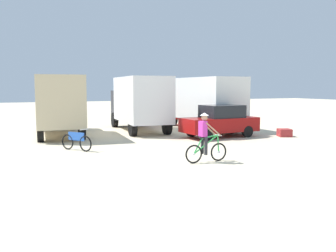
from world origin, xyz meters
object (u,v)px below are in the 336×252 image
at_px(box_truck_avon_van, 139,101).
at_px(supply_crate, 284,133).
at_px(box_truck_white_box, 205,100).
at_px(bicycle_spare, 76,141).
at_px(box_truck_tan_camper, 58,102).
at_px(cyclist_orange_shirt, 205,139).
at_px(sedan_parked, 220,121).

bearing_deg(box_truck_avon_van, supply_crate, -41.65).
xyz_separation_m(box_truck_avon_van, box_truck_white_box, (4.36, -0.58, 0.00)).
relative_size(box_truck_avon_van, bicycle_spare, 4.78).
xyz_separation_m(box_truck_white_box, bicycle_spare, (-9.28, -5.09, -1.48)).
bearing_deg(box_truck_avon_van, box_truck_tan_camper, -178.26).
bearing_deg(bicycle_spare, box_truck_white_box, 28.75).
bearing_deg(box_truck_tan_camper, box_truck_avon_van, 1.74).
height_order(cyclist_orange_shirt, supply_crate, cyclist_orange_shirt).
xyz_separation_m(sedan_parked, cyclist_orange_shirt, (-4.18, -5.64, -0.04)).
height_order(box_truck_avon_van, supply_crate, box_truck_avon_van).
relative_size(box_truck_avon_van, cyclist_orange_shirt, 3.79).
relative_size(box_truck_avon_van, supply_crate, 9.88).
bearing_deg(supply_crate, box_truck_avon_van, 138.35).
xyz_separation_m(box_truck_tan_camper, bicycle_spare, (-0.02, -5.52, -1.48)).
bearing_deg(box_truck_avon_van, cyclist_orange_shirt, -96.18).
height_order(box_truck_white_box, supply_crate, box_truck_white_box).
height_order(box_truck_avon_van, bicycle_spare, box_truck_avon_van).
height_order(bicycle_spare, supply_crate, bicycle_spare).
bearing_deg(box_truck_white_box, box_truck_avon_van, 172.44).
bearing_deg(bicycle_spare, supply_crate, -0.47).
height_order(sedan_parked, bicycle_spare, sedan_parked).
bearing_deg(box_truck_white_box, box_truck_tan_camper, 177.34).
xyz_separation_m(cyclist_orange_shirt, bicycle_spare, (-3.83, 4.46, -0.45)).
bearing_deg(sedan_parked, cyclist_orange_shirt, -126.52).
xyz_separation_m(sedan_parked, bicycle_spare, (-8.01, -1.18, -0.48)).
bearing_deg(box_truck_avon_van, sedan_parked, -55.51).
height_order(box_truck_avon_van, cyclist_orange_shirt, box_truck_avon_van).
relative_size(sedan_parked, supply_crate, 6.13).
distance_m(box_truck_tan_camper, box_truck_white_box, 9.27).
bearing_deg(supply_crate, cyclist_orange_shirt, -150.05).
relative_size(box_truck_tan_camper, sedan_parked, 1.62).
bearing_deg(supply_crate, sedan_parked, 159.41).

